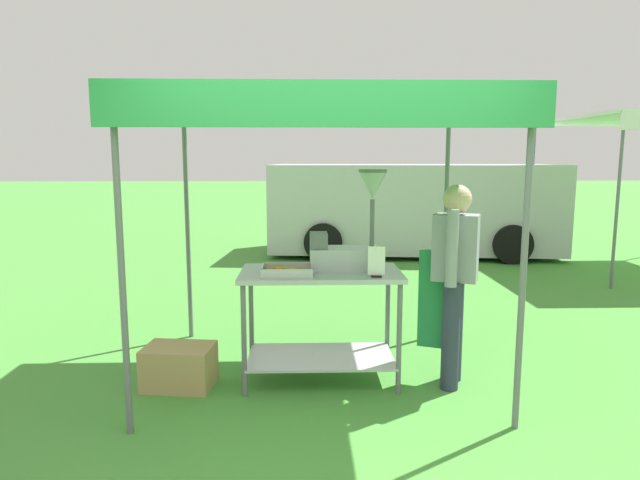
{
  "coord_description": "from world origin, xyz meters",
  "views": [
    {
      "loc": [
        -0.19,
        -3.2,
        1.81
      ],
      "look_at": [
        -0.07,
        1.3,
        1.14
      ],
      "focal_mm": 30.85,
      "sensor_mm": 36.0,
      "label": 1
    }
  ],
  "objects_px": {
    "stall_canopy": "(320,110)",
    "donut_tray": "(287,272)",
    "donut_fryer": "(350,238)",
    "supply_crate": "(179,367)",
    "van_silver": "(411,208)",
    "vendor": "(454,275)",
    "menu_sign": "(376,264)",
    "donut_cart": "(321,303)"
  },
  "relations": [
    {
      "from": "menu_sign",
      "to": "vendor",
      "type": "height_order",
      "value": "vendor"
    },
    {
      "from": "menu_sign",
      "to": "van_silver",
      "type": "height_order",
      "value": "van_silver"
    },
    {
      "from": "stall_canopy",
      "to": "supply_crate",
      "type": "distance_m",
      "value": 2.32
    },
    {
      "from": "donut_cart",
      "to": "menu_sign",
      "type": "bearing_deg",
      "value": -29.96
    },
    {
      "from": "donut_tray",
      "to": "supply_crate",
      "type": "distance_m",
      "value": 1.16
    },
    {
      "from": "menu_sign",
      "to": "van_silver",
      "type": "xyz_separation_m",
      "value": [
        1.5,
        6.3,
        -0.14
      ]
    },
    {
      "from": "vendor",
      "to": "supply_crate",
      "type": "bearing_deg",
      "value": 179.82
    },
    {
      "from": "donut_cart",
      "to": "vendor",
      "type": "relative_size",
      "value": 0.8
    },
    {
      "from": "stall_canopy",
      "to": "supply_crate",
      "type": "relative_size",
      "value": 4.83
    },
    {
      "from": "supply_crate",
      "to": "vendor",
      "type": "bearing_deg",
      "value": -0.18
    },
    {
      "from": "vendor",
      "to": "supply_crate",
      "type": "xyz_separation_m",
      "value": [
        -2.18,
        0.01,
        -0.74
      ]
    },
    {
      "from": "donut_cart",
      "to": "supply_crate",
      "type": "xyz_separation_m",
      "value": [
        -1.13,
        -0.1,
        -0.48
      ]
    },
    {
      "from": "donut_cart",
      "to": "van_silver",
      "type": "height_order",
      "value": "van_silver"
    },
    {
      "from": "stall_canopy",
      "to": "donut_tray",
      "type": "relative_size",
      "value": 7.03
    },
    {
      "from": "donut_cart",
      "to": "vendor",
      "type": "xyz_separation_m",
      "value": [
        1.04,
        -0.11,
        0.25
      ]
    },
    {
      "from": "menu_sign",
      "to": "supply_crate",
      "type": "distance_m",
      "value": 1.77
    },
    {
      "from": "donut_cart",
      "to": "vendor",
      "type": "distance_m",
      "value": 1.08
    },
    {
      "from": "donut_cart",
      "to": "donut_tray",
      "type": "xyz_separation_m",
      "value": [
        -0.26,
        -0.14,
        0.29
      ]
    },
    {
      "from": "supply_crate",
      "to": "van_silver",
      "type": "xyz_separation_m",
      "value": [
        3.04,
        6.16,
        0.71
      ]
    },
    {
      "from": "donut_cart",
      "to": "supply_crate",
      "type": "distance_m",
      "value": 1.23
    },
    {
      "from": "menu_sign",
      "to": "vendor",
      "type": "xyz_separation_m",
      "value": [
        0.63,
        0.13,
        -0.11
      ]
    },
    {
      "from": "menu_sign",
      "to": "vendor",
      "type": "relative_size",
      "value": 0.15
    },
    {
      "from": "donut_cart",
      "to": "donut_tray",
      "type": "height_order",
      "value": "donut_tray"
    },
    {
      "from": "stall_canopy",
      "to": "van_silver",
      "type": "xyz_separation_m",
      "value": [
        1.91,
        5.96,
        -1.31
      ]
    },
    {
      "from": "donut_cart",
      "to": "donut_tray",
      "type": "bearing_deg",
      "value": -151.92
    },
    {
      "from": "donut_fryer",
      "to": "menu_sign",
      "type": "bearing_deg",
      "value": -58.95
    },
    {
      "from": "donut_fryer",
      "to": "vendor",
      "type": "xyz_separation_m",
      "value": [
        0.81,
        -0.17,
        -0.27
      ]
    },
    {
      "from": "menu_sign",
      "to": "supply_crate",
      "type": "bearing_deg",
      "value": 174.89
    },
    {
      "from": "supply_crate",
      "to": "van_silver",
      "type": "distance_m",
      "value": 6.91
    },
    {
      "from": "stall_canopy",
      "to": "donut_fryer",
      "type": "xyz_separation_m",
      "value": [
        0.23,
        -0.04,
        -1.01
      ]
    },
    {
      "from": "stall_canopy",
      "to": "supply_crate",
      "type": "xyz_separation_m",
      "value": [
        -1.13,
        -0.2,
        -2.02
      ]
    },
    {
      "from": "supply_crate",
      "to": "menu_sign",
      "type": "bearing_deg",
      "value": -5.11
    },
    {
      "from": "donut_cart",
      "to": "van_silver",
      "type": "bearing_deg",
      "value": 72.5
    },
    {
      "from": "donut_tray",
      "to": "stall_canopy",
      "type": "bearing_deg",
      "value": 42.22
    },
    {
      "from": "donut_tray",
      "to": "menu_sign",
      "type": "distance_m",
      "value": 0.69
    },
    {
      "from": "donut_fryer",
      "to": "vendor",
      "type": "height_order",
      "value": "donut_fryer"
    },
    {
      "from": "donut_fryer",
      "to": "supply_crate",
      "type": "xyz_separation_m",
      "value": [
        -1.37,
        -0.16,
        -1.01
      ]
    },
    {
      "from": "donut_tray",
      "to": "supply_crate",
      "type": "bearing_deg",
      "value": 177.39
    },
    {
      "from": "stall_canopy",
      "to": "vendor",
      "type": "bearing_deg",
      "value": -11.18
    },
    {
      "from": "donut_tray",
      "to": "vendor",
      "type": "distance_m",
      "value": 1.31
    },
    {
      "from": "donut_tray",
      "to": "menu_sign",
      "type": "bearing_deg",
      "value": -8.27
    },
    {
      "from": "menu_sign",
      "to": "stall_canopy",
      "type": "bearing_deg",
      "value": 140.86
    }
  ]
}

